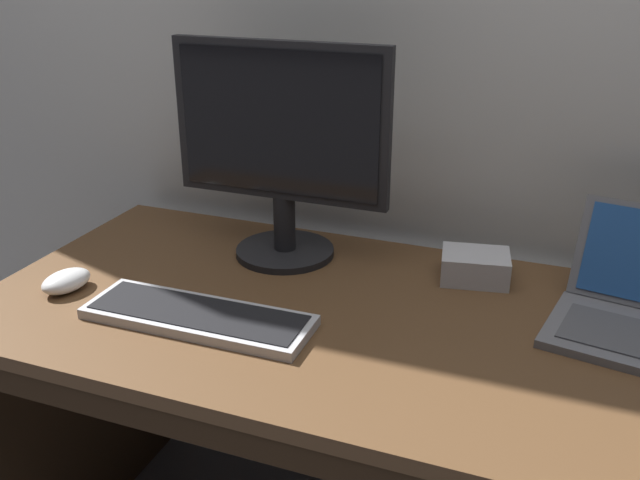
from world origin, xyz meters
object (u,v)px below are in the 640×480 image
computer_mouse (66,281)px  wired_keyboard (198,317)px  external_monitor (281,149)px  external_drive_box (475,267)px

computer_mouse → wired_keyboard: bearing=10.7°
wired_keyboard → computer_mouse: (-0.31, 0.02, 0.01)m
external_monitor → wired_keyboard: (-0.03, -0.33, -0.24)m
wired_keyboard → computer_mouse: size_ratio=4.11×
computer_mouse → external_drive_box: bearing=38.2°
computer_mouse → external_monitor: bearing=56.2°
external_drive_box → external_monitor: bearing=-175.3°
external_monitor → wired_keyboard: 0.40m
wired_keyboard → external_drive_box: 0.57m
external_monitor → external_drive_box: (0.42, 0.03, -0.22)m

